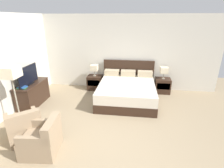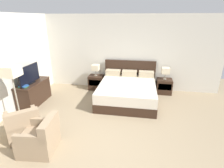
# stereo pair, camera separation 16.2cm
# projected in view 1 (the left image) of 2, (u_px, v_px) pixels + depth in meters

# --- Properties ---
(ground_plane) EXTENTS (10.81, 10.81, 0.00)m
(ground_plane) POSITION_uv_depth(u_px,v_px,m) (106.00, 151.00, 3.63)
(ground_plane) COLOR #998466
(wall_back) EXTENTS (7.06, 0.06, 2.74)m
(wall_back) POSITION_uv_depth(u_px,v_px,m) (121.00, 53.00, 6.51)
(wall_back) COLOR silver
(wall_back) RESTS_ON ground
(wall_left) EXTENTS (0.06, 5.40, 2.74)m
(wall_left) POSITION_uv_depth(u_px,v_px,m) (10.00, 65.00, 4.90)
(wall_left) COLOR silver
(wall_left) RESTS_ON ground
(bed) EXTENTS (1.89, 2.12, 1.12)m
(bed) POSITION_uv_depth(u_px,v_px,m) (127.00, 90.00, 5.85)
(bed) COLOR #332116
(bed) RESTS_ON ground
(nightstand_left) EXTENTS (0.54, 0.45, 0.54)m
(nightstand_left) POSITION_uv_depth(u_px,v_px,m) (95.00, 82.00, 6.73)
(nightstand_left) COLOR #332116
(nightstand_left) RESTS_ON ground
(nightstand_right) EXTENTS (0.54, 0.45, 0.54)m
(nightstand_right) POSITION_uv_depth(u_px,v_px,m) (162.00, 86.00, 6.42)
(nightstand_right) COLOR #332116
(nightstand_right) RESTS_ON ground
(table_lamp_left) EXTENTS (0.26, 0.26, 0.43)m
(table_lamp_left) POSITION_uv_depth(u_px,v_px,m) (94.00, 68.00, 6.52)
(table_lamp_left) COLOR gray
(table_lamp_left) RESTS_ON nightstand_left
(table_lamp_right) EXTENTS (0.26, 0.26, 0.43)m
(table_lamp_right) POSITION_uv_depth(u_px,v_px,m) (164.00, 70.00, 6.21)
(table_lamp_right) COLOR gray
(table_lamp_right) RESTS_ON nightstand_right
(dresser) EXTENTS (0.52, 1.23, 0.71)m
(dresser) POSITION_uv_depth(u_px,v_px,m) (33.00, 93.00, 5.52)
(dresser) COLOR #332116
(dresser) RESTS_ON ground
(tv) EXTENTS (0.18, 0.95, 0.56)m
(tv) POSITION_uv_depth(u_px,v_px,m) (28.00, 76.00, 5.22)
(tv) COLOR black
(tv) RESTS_ON dresser
(book_red_cover) EXTENTS (0.27, 0.19, 0.03)m
(book_red_cover) POSITION_uv_depth(u_px,v_px,m) (22.00, 88.00, 5.00)
(book_red_cover) COLOR #2D7042
(book_red_cover) RESTS_ON dresser
(book_blue_cover) EXTENTS (0.25, 0.24, 0.03)m
(book_blue_cover) POSITION_uv_depth(u_px,v_px,m) (22.00, 87.00, 4.98)
(book_blue_cover) COLOR #234C8E
(book_blue_cover) RESTS_ON book_red_cover
(armchair_by_window) EXTENTS (0.97, 0.97, 0.76)m
(armchair_by_window) POSITION_uv_depth(u_px,v_px,m) (24.00, 127.00, 3.95)
(armchair_by_window) COLOR #9E8466
(armchair_by_window) RESTS_ON ground
(armchair_companion) EXTENTS (0.75, 0.75, 0.76)m
(armchair_companion) POSITION_uv_depth(u_px,v_px,m) (43.00, 140.00, 3.54)
(armchair_companion) COLOR #9E8466
(armchair_companion) RESTS_ON ground
(floor_lamp) EXTENTS (0.36, 0.36, 1.56)m
(floor_lamp) POSITION_uv_depth(u_px,v_px,m) (11.00, 76.00, 4.04)
(floor_lamp) COLOR gray
(floor_lamp) RESTS_ON ground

